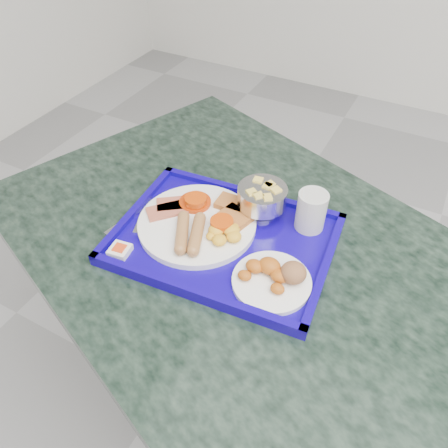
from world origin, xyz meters
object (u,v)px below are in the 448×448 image
at_px(juice_cup, 311,210).
at_px(bread_plate, 275,277).
at_px(tray, 224,240).
at_px(main_plate, 201,222).
at_px(fruit_bowl, 262,197).
at_px(table, 243,299).

bearing_deg(juice_cup, bread_plate, -91.40).
relative_size(tray, bread_plate, 3.13).
distance_m(main_plate, fruit_bowl, 0.14).
height_order(table, bread_plate, bread_plate).
relative_size(tray, juice_cup, 5.39).
relative_size(tray, main_plate, 1.85).
height_order(main_plate, juice_cup, juice_cup).
xyz_separation_m(main_plate, juice_cup, (0.20, 0.11, 0.03)).
bearing_deg(tray, table, 15.93).
bearing_deg(table, main_plate, -176.87).
relative_size(table, bread_plate, 8.82).
xyz_separation_m(table, bread_plate, (0.10, -0.07, 0.21)).
xyz_separation_m(tray, bread_plate, (0.14, -0.06, 0.02)).
bearing_deg(main_plate, juice_cup, 28.44).
bearing_deg(bread_plate, main_plate, 161.44).
bearing_deg(main_plate, fruit_bowl, 45.68).
relative_size(table, main_plate, 5.23).
xyz_separation_m(main_plate, fruit_bowl, (0.10, 0.10, 0.04)).
distance_m(table, juice_cup, 0.28).
distance_m(table, main_plate, 0.23).
xyz_separation_m(table, tray, (-0.04, -0.01, 0.19)).
distance_m(tray, bread_plate, 0.15).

